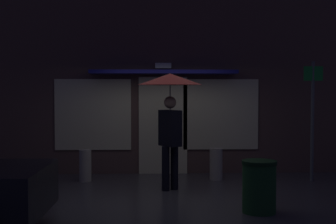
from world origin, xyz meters
TOP-DOWN VIEW (x-y plane):
  - ground_plane at (0.00, 0.00)m, footprint 18.00×18.00m
  - building_facade at (-0.00, 2.34)m, footprint 10.45×1.00m
  - person_with_umbrella at (0.08, 0.32)m, footprint 1.23×1.23m
  - street_sign_post at (3.08, 1.13)m, footprint 0.40×0.07m
  - sidewalk_bollard at (1.10, 1.36)m, footprint 0.27×0.27m
  - sidewalk_bollard_2 at (-1.65, 1.28)m, footprint 0.25×0.25m
  - trash_bin at (1.38, -1.45)m, footprint 0.54×0.54m

SIDE VIEW (x-z plane):
  - ground_plane at x=0.00m, z-range 0.00..0.00m
  - sidewalk_bollard_2 at x=-1.65m, z-range 0.00..0.66m
  - sidewalk_bollard at x=1.10m, z-range 0.00..0.67m
  - trash_bin at x=1.38m, z-range 0.00..0.81m
  - street_sign_post at x=3.08m, z-range 0.16..2.66m
  - person_with_umbrella at x=0.08m, z-range 0.69..2.90m
  - building_facade at x=0.00m, z-range -0.02..4.48m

